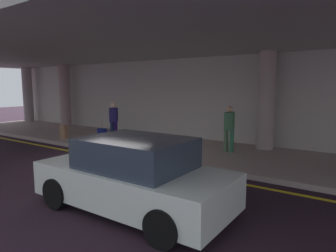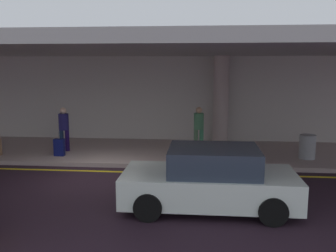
{
  "view_description": "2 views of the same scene",
  "coord_description": "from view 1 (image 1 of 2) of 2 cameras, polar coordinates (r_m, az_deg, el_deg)",
  "views": [
    {
      "loc": [
        7.3,
        -6.69,
        2.51
      ],
      "look_at": [
        1.68,
        1.48,
        1.19
      ],
      "focal_mm": 31.84,
      "sensor_mm": 36.0,
      "label": 1
    },
    {
      "loc": [
        3.17,
        -10.73,
        3.4
      ],
      "look_at": [
        2.02,
        2.05,
        1.28
      ],
      "focal_mm": 39.19,
      "sensor_mm": 36.0,
      "label": 2
    }
  ],
  "objects": [
    {
      "name": "traveler_with_luggage",
      "position": [
        10.91,
        11.63,
        0.05
      ],
      "size": [
        0.38,
        0.38,
        1.68
      ],
      "rotation": [
        0.0,
        0.0,
        1.02
      ],
      "color": "#476548",
      "rests_on": "sidewalk"
    },
    {
      "name": "person_waiting_for_ride",
      "position": [
        13.28,
        -10.37,
        1.4
      ],
      "size": [
        0.38,
        0.38,
        1.68
      ],
      "rotation": [
        0.0,
        0.0,
        0.58
      ],
      "color": "#12213F",
      "rests_on": "sidewalk"
    },
    {
      "name": "ground_plane",
      "position": [
        10.21,
        -12.66,
        -6.85
      ],
      "size": [
        60.0,
        60.0,
        0.0
      ],
      "primitive_type": "plane",
      "color": "black"
    },
    {
      "name": "lane_stripe_yellow",
      "position": [
        10.57,
        -10.5,
        -6.27
      ],
      "size": [
        26.0,
        0.14,
        0.01
      ],
      "primitive_type": "cube",
      "color": "yellow",
      "rests_on": "ground"
    },
    {
      "name": "support_column_far_left",
      "position": [
        22.37,
        -25.26,
        5.47
      ],
      "size": [
        0.63,
        0.63,
        3.65
      ],
      "primitive_type": "cylinder",
      "color": "#A09193",
      "rests_on": "sidewalk"
    },
    {
      "name": "ceiling_overhang",
      "position": [
        11.9,
        -3.73,
        14.5
      ],
      "size": [
        28.0,
        13.2,
        0.3
      ],
      "primitive_type": "cube",
      "color": "#9C9B98",
      "rests_on": "support_column_far_left"
    },
    {
      "name": "suitcase_upright_primary",
      "position": [
        14.44,
        -19.29,
        -1.02
      ],
      "size": [
        0.36,
        0.22,
        0.9
      ],
      "rotation": [
        0.0,
        0.0,
        -0.31
      ],
      "color": "#976B4C",
      "rests_on": "sidewalk"
    },
    {
      "name": "support_column_left_mid",
      "position": [
        19.02,
        -19.13,
        5.53
      ],
      "size": [
        0.63,
        0.63,
        3.65
      ],
      "primitive_type": "cylinder",
      "color": "#A88C8C",
      "rests_on": "sidewalk"
    },
    {
      "name": "sidewalk",
      "position": [
        12.45,
        -2.15,
        -3.72
      ],
      "size": [
        26.0,
        4.2,
        0.15
      ],
      "primitive_type": "cube",
      "color": "#A6928E",
      "rests_on": "ground"
    },
    {
      "name": "support_column_center",
      "position": [
        11.78,
        18.28,
        4.58
      ],
      "size": [
        0.63,
        0.63,
        3.65
      ],
      "primitive_type": "cylinder",
      "color": "#AE9995",
      "rests_on": "sidewalk"
    },
    {
      "name": "car_white",
      "position": [
        6.14,
        -6.6,
        -9.49
      ],
      "size": [
        4.1,
        1.92,
        1.5
      ],
      "rotation": [
        0.0,
        0.0,
        3.12
      ],
      "color": "white",
      "rests_on": "ground"
    },
    {
      "name": "suitcase_upright_secondary",
      "position": [
        12.77,
        -12.45,
        -1.85
      ],
      "size": [
        0.36,
        0.22,
        0.9
      ],
      "rotation": [
        0.0,
        0.0,
        -0.25
      ],
      "color": "#0A114B",
      "rests_on": "sidewalk"
    },
    {
      "name": "terminal_back_wall",
      "position": [
        14.09,
        3.3,
        5.06
      ],
      "size": [
        26.0,
        0.3,
        3.8
      ],
      "primitive_type": "cube",
      "color": "#BBB3AD",
      "rests_on": "ground"
    }
  ]
}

